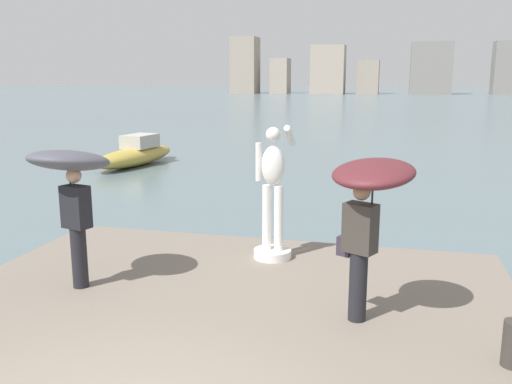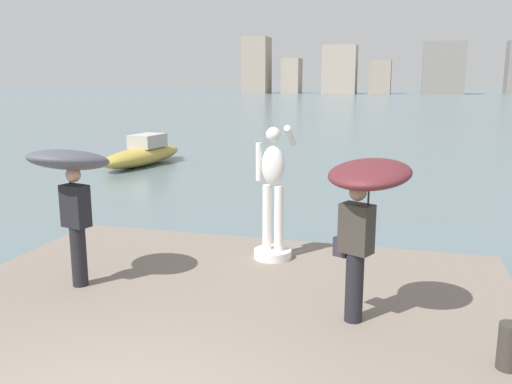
{
  "view_description": "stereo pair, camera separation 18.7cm",
  "coord_description": "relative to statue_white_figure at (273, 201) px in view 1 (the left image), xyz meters",
  "views": [
    {
      "loc": [
        2.1,
        -3.33,
        3.34
      ],
      "look_at": [
        0.0,
        4.98,
        1.55
      ],
      "focal_mm": 38.28,
      "sensor_mm": 36.0,
      "label": 1
    },
    {
      "loc": [
        2.28,
        -3.28,
        3.34
      ],
      "look_at": [
        0.0,
        4.98,
        1.55
      ],
      "focal_mm": 38.28,
      "sensor_mm": 36.0,
      "label": 2
    }
  ],
  "objects": [
    {
      "name": "statue_white_figure",
      "position": [
        0.0,
        0.0,
        0.0
      ],
      "size": [
        0.63,
        0.88,
        2.21
      ],
      "color": "white",
      "rests_on": "pier"
    },
    {
      "name": "pier",
      "position": [
        -0.23,
        -3.57,
        -1.17
      ],
      "size": [
        7.83,
        9.24,
        0.4
      ],
      "primitive_type": "cube",
      "color": "slate",
      "rests_on": "ground"
    },
    {
      "name": "boat_mid",
      "position": [
        -7.89,
        10.87,
        -0.94
      ],
      "size": [
        1.9,
        5.02,
        1.17
      ],
      "color": "#B2993D",
      "rests_on": "ground"
    },
    {
      "name": "distant_skyline",
      "position": [
        5.12,
        117.39,
        4.07
      ],
      "size": [
        75.81,
        10.17,
        12.56
      ],
      "color": "gray",
      "rests_on": "ground"
    },
    {
      "name": "onlooker_right",
      "position": [
        1.62,
        -2.1,
        0.6
      ],
      "size": [
        1.31,
        1.32,
        2.06
      ],
      "color": "black",
      "rests_on": "pier"
    },
    {
      "name": "onlooker_left",
      "position": [
        -2.47,
        -1.9,
        0.65
      ],
      "size": [
        1.38,
        1.4,
        2.04
      ],
      "color": "black",
      "rests_on": "pier"
    },
    {
      "name": "ground_plane",
      "position": [
        -0.23,
        34.81,
        -1.37
      ],
      "size": [
        400.0,
        400.0,
        0.0
      ],
      "primitive_type": "plane",
      "color": "slate"
    }
  ]
}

